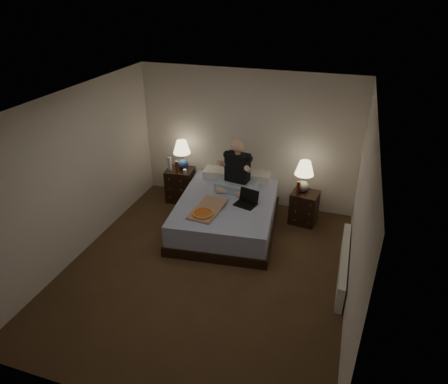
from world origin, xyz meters
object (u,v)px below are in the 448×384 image
(bed, at_px, (227,213))
(lamp_right, at_px, (304,177))
(water_bottle, at_px, (170,164))
(beer_bottle_left, at_px, (177,167))
(person, at_px, (236,166))
(nightstand_left, at_px, (181,185))
(nightstand_right, at_px, (304,207))
(pizza_box, at_px, (203,214))
(lamp_left, at_px, (182,155))
(radiator, at_px, (343,264))
(laptop, at_px, (245,199))
(soda_can, at_px, (185,172))
(beer_bottle_right, at_px, (298,188))

(bed, bearing_deg, lamp_right, 20.35)
(water_bottle, height_order, beer_bottle_left, water_bottle)
(water_bottle, bearing_deg, person, -8.46)
(nightstand_left, bearing_deg, nightstand_right, -7.00)
(water_bottle, bearing_deg, pizza_box, -47.35)
(lamp_left, bearing_deg, radiator, -25.05)
(beer_bottle_left, xyz_separation_m, radiator, (3.11, -1.24, -0.55))
(bed, relative_size, pizza_box, 2.77)
(bed, relative_size, person, 2.26)
(laptop, bearing_deg, nightstand_right, 51.14)
(nightstand_left, bearing_deg, radiator, -28.73)
(water_bottle, relative_size, soda_can, 2.50)
(lamp_left, height_order, water_bottle, lamp_left)
(lamp_left, xyz_separation_m, pizza_box, (0.90, -1.32, -0.35))
(bed, relative_size, laptop, 6.19)
(pizza_box, height_order, radiator, pizza_box)
(lamp_right, distance_m, soda_can, 2.15)
(soda_can, distance_m, person, 1.06)
(lamp_left, distance_m, soda_can, 0.35)
(nightstand_left, bearing_deg, laptop, -31.02)
(nightstand_right, height_order, water_bottle, water_bottle)
(lamp_left, distance_m, lamp_right, 2.28)
(nightstand_left, bearing_deg, beer_bottle_left, -89.69)
(nightstand_left, relative_size, lamp_right, 1.14)
(lamp_left, xyz_separation_m, water_bottle, (-0.21, -0.12, -0.16))
(bed, bearing_deg, nightstand_right, 17.34)
(beer_bottle_right, bearing_deg, lamp_right, 63.74)
(radiator, bearing_deg, lamp_left, 154.95)
(lamp_left, height_order, laptop, lamp_left)
(nightstand_right, relative_size, water_bottle, 2.31)
(lamp_left, distance_m, water_bottle, 0.29)
(person, distance_m, radiator, 2.38)
(lamp_right, bearing_deg, nightstand_left, 178.97)
(lamp_right, height_order, water_bottle, lamp_right)
(nightstand_right, xyz_separation_m, lamp_right, (-0.06, 0.05, 0.57))
(bed, height_order, beer_bottle_left, beer_bottle_left)
(laptop, relative_size, pizza_box, 0.45)
(soda_can, height_order, laptop, laptop)
(water_bottle, bearing_deg, beer_bottle_left, -23.52)
(nightstand_right, distance_m, pizza_box, 1.88)
(bed, distance_m, beer_bottle_left, 1.32)
(laptop, bearing_deg, lamp_right, 55.15)
(beer_bottle_left, distance_m, beer_bottle_right, 2.24)
(beer_bottle_right, distance_m, radiator, 1.58)
(soda_can, bearing_deg, beer_bottle_right, 0.10)
(lamp_right, bearing_deg, person, -168.77)
(radiator, bearing_deg, laptop, 158.24)
(soda_can, xyz_separation_m, beer_bottle_left, (-0.16, 0.02, 0.06))
(bed, distance_m, lamp_right, 1.45)
(laptop, relative_size, radiator, 0.21)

